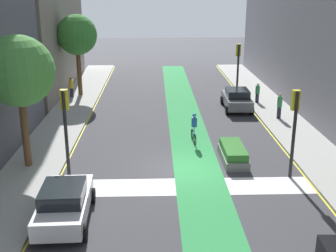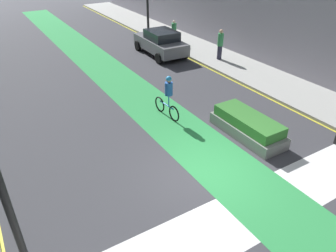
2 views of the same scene
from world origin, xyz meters
TOP-DOWN VIEW (x-y plane):
  - ground_plane at (0.00, 0.00)m, footprint 120.00×120.00m
  - bike_lane_paint at (0.81, 0.00)m, footprint 2.40×60.00m
  - crosswalk_band at (0.00, -2.00)m, footprint 12.00×1.80m
  - sidewalk_left at (-7.50, 0.00)m, footprint 3.00×60.00m
  - curb_stripe_left at (-6.00, 0.00)m, footprint 0.16×60.00m
  - sidewalk_right at (7.50, 0.00)m, footprint 3.00×60.00m
  - curb_stripe_right at (6.00, 0.00)m, footprint 0.16×60.00m
  - traffic_signal_near_right at (5.22, -0.98)m, footprint 0.35×0.52m
  - traffic_signal_near_left at (-5.50, -0.69)m, footprint 0.35×0.52m
  - traffic_signal_far_right at (5.32, 13.77)m, footprint 0.35×0.52m
  - car_grey_right_far at (4.86, 11.18)m, footprint 2.12×4.25m
  - car_white_left_near at (-4.87, -4.93)m, footprint 2.14×4.26m
  - cyclist_in_lane at (0.97, 3.86)m, footprint 0.32×1.73m
  - pedestrian_sidewalk_right_a at (7.26, 8.22)m, footprint 0.34×0.34m
  - pedestrian_sidewalk_left_a at (-8.15, 14.73)m, footprint 0.34×0.34m
  - pedestrian_sidewalk_right_b at (6.75, 12.59)m, footprint 0.34×0.34m
  - street_tree_near at (-7.79, 0.44)m, footprint 3.45×3.45m
  - street_tree_far at (-7.60, 15.65)m, footprint 3.27×3.27m
  - median_planter at (2.81, 1.04)m, footprint 1.21×3.09m

SIDE VIEW (x-z plane):
  - ground_plane at x=0.00m, z-range 0.00..0.00m
  - crosswalk_band at x=0.00m, z-range 0.00..0.01m
  - bike_lane_paint at x=0.81m, z-range 0.00..0.01m
  - curb_stripe_left at x=-6.00m, z-range 0.00..0.01m
  - curb_stripe_right at x=6.00m, z-range 0.00..0.01m
  - sidewalk_left at x=-7.50m, z-range 0.00..0.15m
  - sidewalk_right at x=7.50m, z-range 0.00..0.15m
  - median_planter at x=2.81m, z-range -0.02..0.83m
  - car_grey_right_far at x=4.86m, z-range 0.02..1.59m
  - car_white_left_near at x=-4.87m, z-range 0.02..1.59m
  - pedestrian_sidewalk_right_b at x=6.75m, z-range 0.16..1.69m
  - cyclist_in_lane at x=0.97m, z-range 0.04..1.90m
  - pedestrian_sidewalk_left_a at x=-8.15m, z-range 0.17..1.84m
  - pedestrian_sidewalk_right_a at x=7.26m, z-range 0.17..1.96m
  - traffic_signal_near_right at x=5.22m, z-range 0.86..5.14m
  - traffic_signal_near_left at x=-5.50m, z-range 0.87..5.19m
  - traffic_signal_far_right at x=5.32m, z-range 0.90..5.47m
  - street_tree_near at x=-7.79m, z-range 1.68..8.25m
  - street_tree_far at x=-7.60m, z-range 1.78..8.40m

